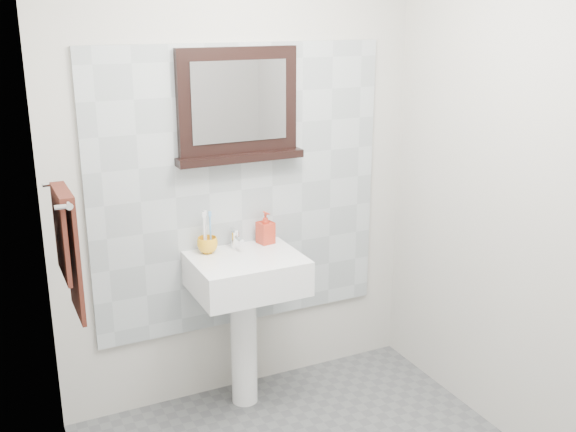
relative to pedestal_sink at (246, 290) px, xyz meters
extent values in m
cube|color=#B8B6AF|center=(0.07, 0.23, 0.57)|extent=(2.00, 0.01, 2.50)
cube|color=#B8B6AF|center=(-0.93, -0.87, 0.57)|extent=(0.01, 2.20, 2.50)
cube|color=#B8B6AF|center=(1.07, -0.87, 0.57)|extent=(0.01, 2.20, 2.50)
cube|color=#A2ABB0|center=(0.07, 0.21, 0.47)|extent=(1.60, 0.02, 1.50)
cylinder|color=white|center=(0.00, 0.05, -0.34)|extent=(0.14, 0.14, 0.68)
cube|color=white|center=(0.00, -0.01, 0.09)|extent=(0.55, 0.44, 0.18)
cylinder|color=silver|center=(0.00, -0.03, 0.17)|extent=(0.32, 0.32, 0.02)
cylinder|color=#4C4C4F|center=(0.00, -0.03, 0.18)|extent=(0.04, 0.04, 0.00)
cylinder|color=silver|center=(0.00, 0.14, 0.23)|extent=(0.04, 0.04, 0.09)
cylinder|color=silver|center=(0.00, 0.09, 0.25)|extent=(0.02, 0.10, 0.02)
cube|color=silver|center=(0.00, 0.15, 0.28)|extent=(0.02, 0.07, 0.01)
imported|color=gold|center=(-0.16, 0.13, 0.23)|extent=(0.11, 0.11, 0.08)
cylinder|color=white|center=(-0.17, 0.12, 0.29)|extent=(0.01, 0.01, 0.19)
cube|color=white|center=(-0.17, 0.12, 0.39)|extent=(0.01, 0.01, 0.03)
cylinder|color=#5C9AD4|center=(-0.14, 0.12, 0.29)|extent=(0.01, 0.01, 0.19)
cube|color=#5C9AD4|center=(-0.14, 0.12, 0.39)|extent=(0.01, 0.01, 0.03)
cylinder|color=white|center=(-0.16, 0.15, 0.29)|extent=(0.01, 0.01, 0.19)
cube|color=white|center=(-0.16, 0.15, 0.39)|extent=(0.01, 0.01, 0.03)
imported|color=#B1141B|center=(0.17, 0.14, 0.27)|extent=(0.09, 0.09, 0.17)
cube|color=black|center=(0.05, 0.19, 0.94)|extent=(0.63, 0.06, 0.53)
cube|color=#99999E|center=(0.05, 0.16, 0.94)|extent=(0.50, 0.01, 0.40)
cube|color=black|center=(0.05, 0.17, 0.66)|extent=(0.67, 0.11, 0.04)
cylinder|color=silver|center=(-0.88, -0.21, 0.66)|extent=(0.03, 0.40, 0.03)
cylinder|color=silver|center=(-0.91, -0.40, 0.66)|extent=(0.05, 0.02, 0.02)
cylinder|color=silver|center=(-0.91, -0.02, 0.66)|extent=(0.05, 0.02, 0.02)
cube|color=#33140E|center=(-0.86, -0.21, 0.39)|extent=(0.02, 0.30, 0.52)
cube|color=#33140E|center=(-0.90, -0.21, 0.48)|extent=(0.02, 0.30, 0.34)
cube|color=#33140E|center=(-0.88, -0.21, 0.67)|extent=(0.06, 0.30, 0.03)
camera|label=1|loc=(-1.19, -2.98, 1.37)|focal=42.00mm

